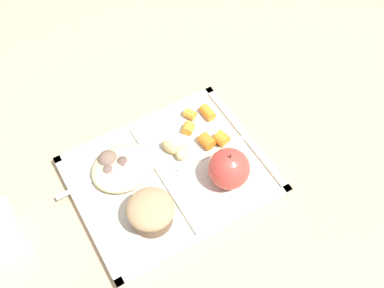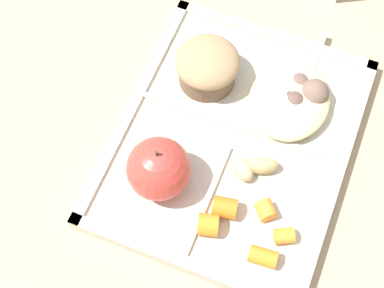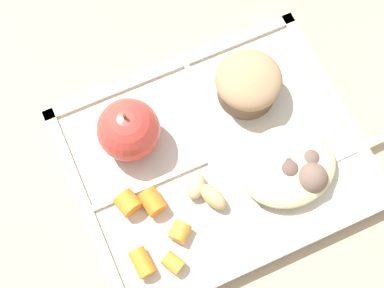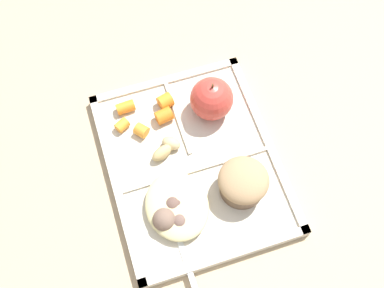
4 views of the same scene
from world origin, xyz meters
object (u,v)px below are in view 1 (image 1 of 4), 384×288
(plastic_fork, at_px, (97,178))
(milk_carton, at_px, (1,233))
(green_apple, at_px, (229,169))
(lunch_tray, at_px, (171,177))
(bran_muffin, at_px, (151,211))

(plastic_fork, relative_size, milk_carton, 1.47)
(green_apple, height_order, plastic_fork, green_apple)
(green_apple, relative_size, plastic_fork, 0.60)
(lunch_tray, distance_m, milk_carton, 0.31)
(milk_carton, bearing_deg, green_apple, 169.44)
(lunch_tray, relative_size, bran_muffin, 4.26)
(milk_carton, bearing_deg, plastic_fork, -167.04)
(bran_muffin, bearing_deg, milk_carton, -21.48)
(milk_carton, bearing_deg, lunch_tray, 177.13)
(green_apple, distance_m, plastic_fork, 0.25)
(plastic_fork, bearing_deg, milk_carton, 10.36)
(lunch_tray, relative_size, milk_carton, 3.69)
(lunch_tray, distance_m, bran_muffin, 0.10)
(bran_muffin, bearing_deg, green_apple, 180.00)
(plastic_fork, bearing_deg, lunch_tray, 152.87)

